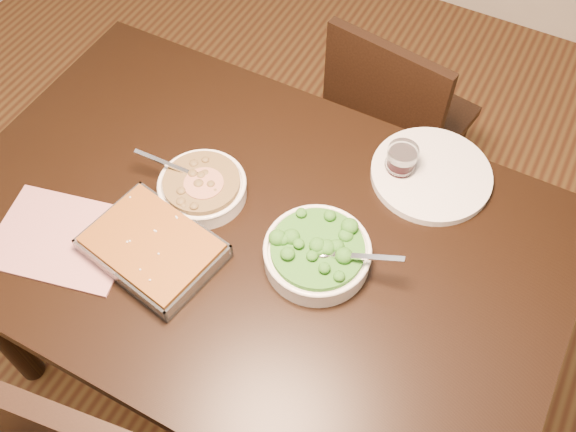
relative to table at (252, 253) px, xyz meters
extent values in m
plane|color=#3F2112|center=(0.00, 0.00, -0.65)|extent=(4.00, 4.00, 0.00)
cube|color=black|center=(0.00, 0.00, 0.08)|extent=(1.40, 0.90, 0.04)
cube|color=black|center=(0.00, 0.00, 0.01)|extent=(1.26, 0.76, 0.08)
cylinder|color=black|center=(-0.62, 0.37, -0.30)|extent=(0.07, 0.07, 0.71)
cylinder|color=black|center=(0.62, 0.37, -0.30)|extent=(0.07, 0.07, 0.71)
cube|color=#B13246|center=(-0.36, -0.21, 0.10)|extent=(0.35, 0.29, 0.01)
cube|color=white|center=(0.23, 0.31, 0.10)|extent=(0.10, 0.10, 0.00)
cylinder|color=white|center=(-0.15, 0.04, 0.11)|extent=(0.20, 0.20, 0.04)
torus|color=white|center=(-0.15, 0.04, 0.14)|extent=(0.20, 0.20, 0.01)
cylinder|color=#3D2510|center=(-0.15, 0.04, 0.14)|extent=(0.18, 0.18, 0.02)
cube|color=silver|center=(-0.21, 0.02, 0.15)|extent=(0.13, 0.04, 0.04)
cylinder|color=maroon|center=(-0.14, 0.03, 0.15)|extent=(0.09, 0.09, 0.00)
cylinder|color=white|center=(0.17, 0.00, 0.12)|extent=(0.23, 0.23, 0.04)
torus|color=white|center=(0.17, 0.00, 0.14)|extent=(0.23, 0.23, 0.01)
cylinder|color=#154911|center=(0.17, 0.00, 0.15)|extent=(0.20, 0.20, 0.02)
cube|color=silver|center=(0.24, 0.02, 0.16)|extent=(0.15, 0.05, 0.05)
cube|color=silver|center=(-0.15, -0.15, 0.10)|extent=(0.31, 0.25, 0.01)
cube|color=#61290D|center=(-0.15, -0.15, 0.12)|extent=(0.29, 0.23, 0.04)
cube|color=silver|center=(-0.14, -0.05, 0.12)|extent=(0.28, 0.06, 0.04)
cube|color=silver|center=(-0.17, -0.25, 0.12)|extent=(0.28, 0.06, 0.04)
cube|color=silver|center=(-0.02, -0.17, 0.12)|extent=(0.04, 0.20, 0.04)
cube|color=silver|center=(-0.29, -0.13, 0.12)|extent=(0.04, 0.20, 0.04)
cylinder|color=black|center=(0.23, 0.31, 0.13)|extent=(0.07, 0.07, 0.06)
cylinder|color=silver|center=(0.23, 0.31, 0.17)|extent=(0.07, 0.07, 0.02)
cylinder|color=white|center=(0.30, 0.34, 0.10)|extent=(0.29, 0.29, 0.02)
cube|color=black|center=(0.09, 0.81, -0.26)|extent=(0.44, 0.44, 0.04)
cylinder|color=black|center=(0.28, 0.95, -0.47)|extent=(0.03, 0.03, 0.38)
cylinder|color=black|center=(0.23, 0.63, -0.47)|extent=(0.03, 0.03, 0.38)
cylinder|color=black|center=(-0.05, 0.99, -0.47)|extent=(0.03, 0.03, 0.38)
cylinder|color=black|center=(-0.09, 0.67, -0.47)|extent=(0.03, 0.03, 0.38)
cube|color=black|center=(0.07, 0.64, -0.04)|extent=(0.39, 0.09, 0.41)
camera|label=1|loc=(0.45, -0.66, 1.30)|focal=40.00mm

